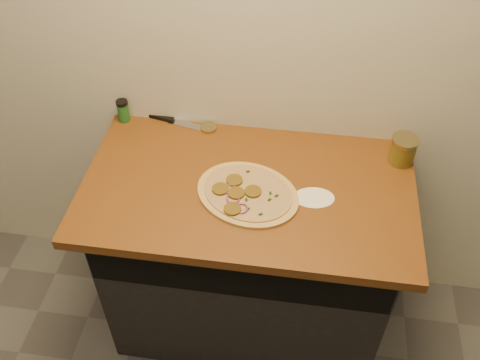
% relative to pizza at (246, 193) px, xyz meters
% --- Properties ---
extents(cabinet, '(1.10, 0.60, 0.86)m').
position_rel_pizza_xyz_m(cabinet, '(-0.00, 0.08, -0.48)').
color(cabinet, black).
rests_on(cabinet, ground).
extents(countertop, '(1.20, 0.70, 0.04)m').
position_rel_pizza_xyz_m(countertop, '(-0.00, 0.05, -0.03)').
color(countertop, brown).
rests_on(countertop, cabinet).
extents(pizza, '(0.48, 0.48, 0.03)m').
position_rel_pizza_xyz_m(pizza, '(0.00, 0.00, 0.00)').
color(pizza, tan).
rests_on(pizza, countertop).
extents(chefs_knife, '(0.28, 0.09, 0.02)m').
position_rel_pizza_xyz_m(chefs_knife, '(-0.34, 0.37, -0.00)').
color(chefs_knife, '#B7BAC1').
rests_on(chefs_knife, countertop).
extents(mason_jar_lid, '(0.08, 0.08, 0.01)m').
position_rel_pizza_xyz_m(mason_jar_lid, '(-0.20, 0.34, -0.00)').
color(mason_jar_lid, tan).
rests_on(mason_jar_lid, countertop).
extents(salsa_jar, '(0.10, 0.10, 0.11)m').
position_rel_pizza_xyz_m(salsa_jar, '(0.55, 0.26, 0.05)').
color(salsa_jar, maroon).
rests_on(salsa_jar, countertop).
extents(spice_shaker, '(0.05, 0.05, 0.10)m').
position_rel_pizza_xyz_m(spice_shaker, '(-0.55, 0.35, 0.04)').
color(spice_shaker, '#1E5F24').
rests_on(spice_shaker, countertop).
extents(flour_spill, '(0.16, 0.16, 0.00)m').
position_rel_pizza_xyz_m(flour_spill, '(0.24, 0.02, -0.01)').
color(flour_spill, silver).
rests_on(flour_spill, countertop).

